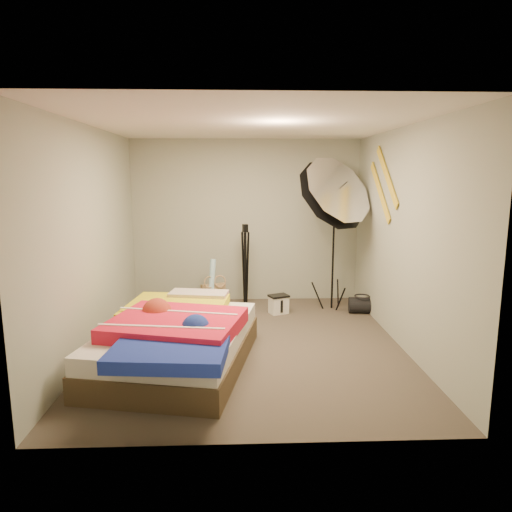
{
  "coord_description": "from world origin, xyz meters",
  "views": [
    {
      "loc": [
        -0.12,
        -5.08,
        1.96
      ],
      "look_at": [
        0.1,
        0.6,
        0.95
      ],
      "focal_mm": 32.0,
      "sensor_mm": 36.0,
      "label": 1
    }
  ],
  "objects_px": {
    "camera_case": "(279,305)",
    "duffel_bag": "(362,305)",
    "wrapping_roll": "(212,284)",
    "bed": "(177,339)",
    "camera_tripod": "(245,260)",
    "photo_umbrella": "(332,196)",
    "tote_bag": "(214,296)"
  },
  "relations": [
    {
      "from": "wrapping_roll",
      "to": "duffel_bag",
      "type": "bearing_deg",
      "value": -8.51
    },
    {
      "from": "camera_case",
      "to": "duffel_bag",
      "type": "distance_m",
      "value": 1.2
    },
    {
      "from": "tote_bag",
      "to": "duffel_bag",
      "type": "xyz_separation_m",
      "value": [
        2.15,
        -0.36,
        -0.07
      ]
    },
    {
      "from": "wrapping_roll",
      "to": "duffel_bag",
      "type": "xyz_separation_m",
      "value": [
        2.17,
        -0.32,
        -0.26
      ]
    },
    {
      "from": "camera_case",
      "to": "duffel_bag",
      "type": "height_order",
      "value": "camera_case"
    },
    {
      "from": "camera_case",
      "to": "photo_umbrella",
      "type": "bearing_deg",
      "value": -21.55
    },
    {
      "from": "camera_tripod",
      "to": "bed",
      "type": "bearing_deg",
      "value": -108.85
    },
    {
      "from": "tote_bag",
      "to": "camera_case",
      "type": "relative_size",
      "value": 1.45
    },
    {
      "from": "photo_umbrella",
      "to": "duffel_bag",
      "type": "bearing_deg",
      "value": -6.0
    },
    {
      "from": "duffel_bag",
      "to": "camera_tripod",
      "type": "height_order",
      "value": "camera_tripod"
    },
    {
      "from": "tote_bag",
      "to": "camera_tripod",
      "type": "bearing_deg",
      "value": -13.79
    },
    {
      "from": "wrapping_roll",
      "to": "photo_umbrella",
      "type": "bearing_deg",
      "value": -9.2
    },
    {
      "from": "tote_bag",
      "to": "camera_case",
      "type": "xyz_separation_m",
      "value": [
        0.95,
        -0.33,
        -0.06
      ]
    },
    {
      "from": "camera_case",
      "to": "duffel_bag",
      "type": "relative_size",
      "value": 0.67
    },
    {
      "from": "wrapping_roll",
      "to": "bed",
      "type": "relative_size",
      "value": 0.32
    },
    {
      "from": "duffel_bag",
      "to": "camera_tripod",
      "type": "xyz_separation_m",
      "value": [
        -1.67,
        0.43,
        0.6
      ]
    },
    {
      "from": "tote_bag",
      "to": "camera_tripod",
      "type": "xyz_separation_m",
      "value": [
        0.48,
        0.06,
        0.53
      ]
    },
    {
      "from": "wrapping_roll",
      "to": "photo_umbrella",
      "type": "height_order",
      "value": "photo_umbrella"
    },
    {
      "from": "wrapping_roll",
      "to": "camera_case",
      "type": "distance_m",
      "value": 1.05
    },
    {
      "from": "photo_umbrella",
      "to": "camera_tripod",
      "type": "height_order",
      "value": "photo_umbrella"
    },
    {
      "from": "tote_bag",
      "to": "camera_tripod",
      "type": "distance_m",
      "value": 0.72
    },
    {
      "from": "camera_case",
      "to": "photo_umbrella",
      "type": "xyz_separation_m",
      "value": [
        0.72,
        0.02,
        1.55
      ]
    },
    {
      "from": "bed",
      "to": "camera_tripod",
      "type": "height_order",
      "value": "camera_tripod"
    },
    {
      "from": "tote_bag",
      "to": "wrapping_roll",
      "type": "height_order",
      "value": "wrapping_roll"
    },
    {
      "from": "camera_tripod",
      "to": "camera_case",
      "type": "bearing_deg",
      "value": -40.35
    },
    {
      "from": "wrapping_roll",
      "to": "duffel_bag",
      "type": "distance_m",
      "value": 2.21
    },
    {
      "from": "photo_umbrella",
      "to": "camera_tripod",
      "type": "relative_size",
      "value": 1.87
    },
    {
      "from": "camera_case",
      "to": "camera_tripod",
      "type": "xyz_separation_m",
      "value": [
        -0.47,
        0.4,
        0.59
      ]
    },
    {
      "from": "tote_bag",
      "to": "bed",
      "type": "height_order",
      "value": "bed"
    },
    {
      "from": "wrapping_roll",
      "to": "photo_umbrella",
      "type": "distance_m",
      "value": 2.16
    },
    {
      "from": "bed",
      "to": "tote_bag",
      "type": "bearing_deg",
      "value": 82.79
    },
    {
      "from": "tote_bag",
      "to": "wrapping_roll",
      "type": "relative_size",
      "value": 0.49
    }
  ]
}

